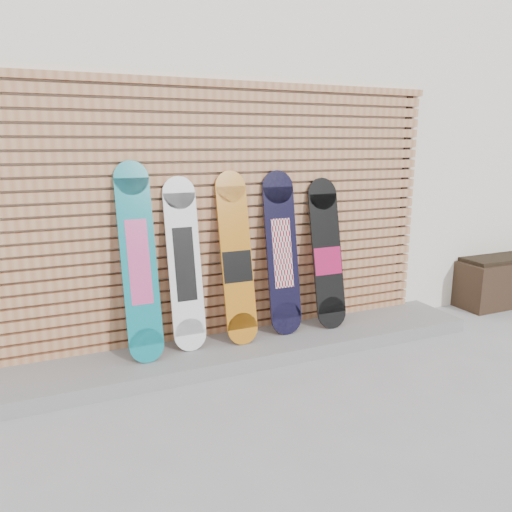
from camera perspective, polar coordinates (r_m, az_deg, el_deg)
The scene contains 10 objects.
ground at distance 3.86m, azimuth 2.75°, elevation -14.93°, with size 80.00×80.00×0.00m, color gray.
building at distance 6.86m, azimuth -6.55°, elevation 12.79°, with size 12.00×5.00×3.60m, color white.
concrete_step at distance 4.34m, azimuth -3.11°, elevation -10.75°, with size 4.60×0.70×0.12m, color slate.
slat_wall at distance 4.29m, azimuth -4.66°, elevation 4.93°, with size 4.26×0.08×2.29m.
planter_box at distance 6.36m, azimuth 26.42°, elevation -2.41°, with size 1.23×0.51×0.55m.
snowboard_0 at distance 3.98m, azimuth -13.24°, elevation -0.66°, with size 0.27×0.37×1.55m.
snowboard_1 at distance 4.11m, azimuth -8.18°, elevation -0.94°, with size 0.27×0.28×1.42m.
snowboard_2 at distance 4.22m, azimuth -2.24°, elevation -0.37°, with size 0.27×0.33×1.45m.
snowboard_3 at distance 4.42m, azimuth 2.99°, elevation 0.32°, with size 0.29×0.28×1.44m.
snowboard_4 at distance 4.63m, azimuth 8.11°, elevation 0.18°, with size 0.30×0.31×1.37m.
Camera 1 is at (-1.53, -3.05, 1.79)m, focal length 35.00 mm.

